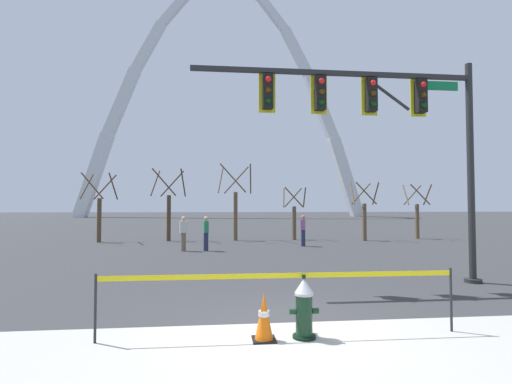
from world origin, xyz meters
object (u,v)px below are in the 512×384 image
Objects in this scene: fire_hydrant at (304,308)px; pedestrian_walking_right at (206,233)px; pedestrian_walking_left at (303,230)px; pedestrian_standing_center at (184,233)px; traffic_signal_gantry at (387,119)px; monument_arch at (224,109)px; traffic_cone_by_hydrant at (264,317)px.

pedestrian_walking_right is at bearing 99.29° from fire_hydrant.
pedestrian_walking_right is (-4.91, -1.52, 0.00)m from pedestrian_walking_left.
pedestrian_standing_center is at bearing 177.72° from pedestrian_walking_right.
pedestrian_standing_center is at bearing 104.10° from fire_hydrant.
monument_arch reaches higher than traffic_signal_gantry.
traffic_signal_gantry is 4.92× the size of pedestrian_walking_left.
traffic_signal_gantry is 4.92× the size of pedestrian_walking_right.
monument_arch is 57.51m from pedestrian_standing_center.
traffic_cone_by_hydrant is 0.09× the size of traffic_signal_gantry.
monument_arch is at bearing 89.68° from traffic_cone_by_hydrant.
monument_arch is 56.17m from pedestrian_walking_left.
monument_arch is 34.44× the size of pedestrian_standing_center.
traffic_cone_by_hydrant is at bearing -90.32° from monument_arch.
fire_hydrant is 12.00m from pedestrian_standing_center.
fire_hydrant is at bearing -80.71° from pedestrian_walking_right.
pedestrian_walking_right is at bearing 122.65° from traffic_signal_gantry.
pedestrian_walking_right is at bearing -91.73° from monument_arch.
pedestrian_standing_center is (-6.07, 7.91, -3.59)m from traffic_signal_gantry.
pedestrian_standing_center is (-2.29, 11.68, 0.46)m from traffic_cone_by_hydrant.
traffic_cone_by_hydrant is 6.70m from traffic_signal_gantry.
pedestrian_standing_center is (-2.66, -53.89, -19.91)m from monument_arch.
pedestrian_walking_right reaches higher than fire_hydrant.
traffic_signal_gantry reaches higher than traffic_cone_by_hydrant.
monument_arch reaches higher than pedestrian_walking_right.
traffic_signal_gantry reaches higher than pedestrian_standing_center.
monument_arch is (0.37, 65.57, 20.37)m from traffic_cone_by_hydrant.
pedestrian_walking_right is at bearing -2.28° from pedestrian_standing_center.
monument_arch is at bearing 88.27° from pedestrian_walking_right.
traffic_cone_by_hydrant is at bearing -83.82° from pedestrian_walking_right.
pedestrian_walking_left is at bearing 17.15° from pedestrian_walking_right.
fire_hydrant is 1.36× the size of traffic_cone_by_hydrant.
pedestrian_standing_center reaches higher than fire_hydrant.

